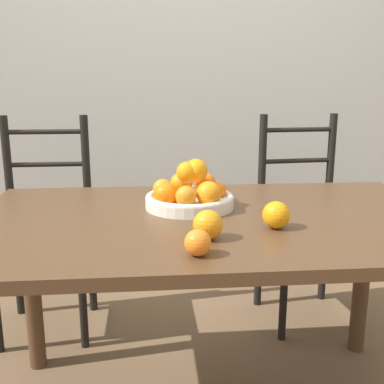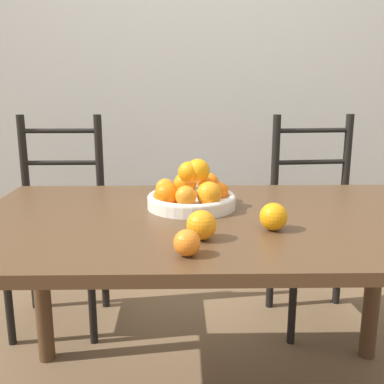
{
  "view_description": "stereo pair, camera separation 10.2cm",
  "coord_description": "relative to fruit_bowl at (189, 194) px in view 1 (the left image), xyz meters",
  "views": [
    {
      "loc": [
        -0.2,
        -1.39,
        1.17
      ],
      "look_at": [
        -0.08,
        0.02,
        0.84
      ],
      "focal_mm": 42.0,
      "sensor_mm": 36.0,
      "label": 1
    },
    {
      "loc": [
        -0.1,
        -1.39,
        1.17
      ],
      "look_at": [
        -0.08,
        0.02,
        0.84
      ],
      "focal_mm": 42.0,
      "sensor_mm": 36.0,
      "label": 2
    }
  ],
  "objects": [
    {
      "name": "orange_loose_1",
      "position": [
        -0.02,
        -0.46,
        -0.02
      ],
      "size": [
        0.07,
        0.07,
        0.07
      ],
      "color": "orange",
      "rests_on": "dining_table"
    },
    {
      "name": "chair_left",
      "position": [
        -0.64,
        0.63,
        -0.33
      ],
      "size": [
        0.43,
        0.41,
        1.04
      ],
      "rotation": [
        0.0,
        0.0,
        0.01
      ],
      "color": "black",
      "rests_on": "ground_plane"
    },
    {
      "name": "orange_loose_0",
      "position": [
        0.23,
        -0.26,
        -0.01
      ],
      "size": [
        0.08,
        0.08,
        0.08
      ],
      "color": "orange",
      "rests_on": "dining_table"
    },
    {
      "name": "dining_table",
      "position": [
        0.08,
        -0.11,
        -0.15
      ],
      "size": [
        1.58,
        0.92,
        0.76
      ],
      "color": "#4C331E",
      "rests_on": "ground_plane"
    },
    {
      "name": "orange_loose_2",
      "position": [
        0.02,
        -0.34,
        -0.01
      ],
      "size": [
        0.08,
        0.08,
        0.08
      ],
      "color": "orange",
      "rests_on": "dining_table"
    },
    {
      "name": "chair_right",
      "position": [
        0.64,
        0.63,
        -0.33
      ],
      "size": [
        0.46,
        0.44,
        1.04
      ],
      "rotation": [
        0.0,
        0.0,
        0.09
      ],
      "color": "black",
      "rests_on": "ground_plane"
    },
    {
      "name": "wall_back",
      "position": [
        0.08,
        1.36,
        0.49
      ],
      "size": [
        8.0,
        0.06,
        2.6
      ],
      "color": "beige",
      "rests_on": "ground_plane"
    },
    {
      "name": "fruit_bowl",
      "position": [
        0.0,
        0.0,
        0.0
      ],
      "size": [
        0.3,
        0.3,
        0.17
      ],
      "color": "silver",
      "rests_on": "dining_table"
    }
  ]
}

